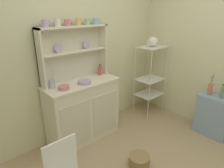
{
  "coord_description": "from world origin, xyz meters",
  "views": [
    {
      "loc": [
        -1.51,
        -0.84,
        1.85
      ],
      "look_at": [
        0.24,
        1.12,
        0.86
      ],
      "focal_mm": 31.65,
      "sensor_mm": 36.0,
      "label": 1
    }
  ],
  "objects_px": {
    "hutch_shelf_unit": "(73,49)",
    "floor_basket": "(139,161)",
    "jam_bottle": "(100,71)",
    "flower_vase": "(210,87)",
    "oil_bottle": "(222,92)",
    "porcelain_teapot": "(153,42)",
    "cup_lilac_0": "(45,23)",
    "utensil_jar": "(52,83)",
    "side_shelf_blue": "(213,116)",
    "bakers_rack": "(150,73)",
    "hutch_cabinet": "(83,110)",
    "bowl_mixing_large": "(64,88)"
  },
  "relations": [
    {
      "from": "porcelain_teapot",
      "to": "hutch_cabinet",
      "type": "bearing_deg",
      "value": 174.02
    },
    {
      "from": "hutch_cabinet",
      "to": "bowl_mixing_large",
      "type": "xyz_separation_m",
      "value": [
        -0.31,
        -0.07,
        0.46
      ]
    },
    {
      "from": "cup_lilac_0",
      "to": "utensil_jar",
      "type": "bearing_deg",
      "value": -114.65
    },
    {
      "from": "hutch_shelf_unit",
      "to": "floor_basket",
      "type": "bearing_deg",
      "value": -81.41
    },
    {
      "from": "bowl_mixing_large",
      "to": "porcelain_teapot",
      "type": "bearing_deg",
      "value": -2.39
    },
    {
      "from": "hutch_shelf_unit",
      "to": "cup_lilac_0",
      "type": "xyz_separation_m",
      "value": [
        -0.38,
        -0.04,
        0.36
      ]
    },
    {
      "from": "floor_basket",
      "to": "jam_bottle",
      "type": "bearing_deg",
      "value": 77.78
    },
    {
      "from": "porcelain_teapot",
      "to": "oil_bottle",
      "type": "xyz_separation_m",
      "value": [
        0.18,
        -1.16,
        -0.62
      ]
    },
    {
      "from": "bakers_rack",
      "to": "porcelain_teapot",
      "type": "distance_m",
      "value": 0.56
    },
    {
      "from": "side_shelf_blue",
      "to": "hutch_shelf_unit",
      "type": "bearing_deg",
      "value": 137.46
    },
    {
      "from": "hutch_cabinet",
      "to": "bakers_rack",
      "type": "relative_size",
      "value": 0.86
    },
    {
      "from": "hutch_cabinet",
      "to": "floor_basket",
      "type": "distance_m",
      "value": 1.05
    },
    {
      "from": "floor_basket",
      "to": "utensil_jar",
      "type": "bearing_deg",
      "value": 118.62
    },
    {
      "from": "hutch_cabinet",
      "to": "utensil_jar",
      "type": "height_order",
      "value": "utensil_jar"
    },
    {
      "from": "hutch_shelf_unit",
      "to": "utensil_jar",
      "type": "bearing_deg",
      "value": -167.56
    },
    {
      "from": "side_shelf_blue",
      "to": "jam_bottle",
      "type": "bearing_deg",
      "value": 130.63
    },
    {
      "from": "flower_vase",
      "to": "oil_bottle",
      "type": "relative_size",
      "value": 1.52
    },
    {
      "from": "flower_vase",
      "to": "bakers_rack",
      "type": "bearing_deg",
      "value": 100.21
    },
    {
      "from": "floor_basket",
      "to": "jam_bottle",
      "type": "distance_m",
      "value": 1.4
    },
    {
      "from": "hutch_shelf_unit",
      "to": "oil_bottle",
      "type": "relative_size",
      "value": 4.69
    },
    {
      "from": "floor_basket",
      "to": "bowl_mixing_large",
      "type": "bearing_deg",
      "value": 118.56
    },
    {
      "from": "side_shelf_blue",
      "to": "flower_vase",
      "type": "xyz_separation_m",
      "value": [
        0.0,
        0.12,
        0.43
      ]
    },
    {
      "from": "hutch_cabinet",
      "to": "porcelain_teapot",
      "type": "height_order",
      "value": "porcelain_teapot"
    },
    {
      "from": "hutch_shelf_unit",
      "to": "bakers_rack",
      "type": "distance_m",
      "value": 1.51
    },
    {
      "from": "oil_bottle",
      "to": "cup_lilac_0",
      "type": "bearing_deg",
      "value": 143.45
    },
    {
      "from": "hutch_shelf_unit",
      "to": "utensil_jar",
      "type": "distance_m",
      "value": 0.55
    },
    {
      "from": "bowl_mixing_large",
      "to": "flower_vase",
      "type": "bearing_deg",
      "value": -29.72
    },
    {
      "from": "bakers_rack",
      "to": "jam_bottle",
      "type": "relative_size",
      "value": 7.31
    },
    {
      "from": "hutch_shelf_unit",
      "to": "jam_bottle",
      "type": "height_order",
      "value": "hutch_shelf_unit"
    },
    {
      "from": "utensil_jar",
      "to": "porcelain_teapot",
      "type": "distance_m",
      "value": 1.82
    },
    {
      "from": "side_shelf_blue",
      "to": "cup_lilac_0",
      "type": "relative_size",
      "value": 6.57
    },
    {
      "from": "hutch_cabinet",
      "to": "oil_bottle",
      "type": "distance_m",
      "value": 2.04
    },
    {
      "from": "bakers_rack",
      "to": "jam_bottle",
      "type": "xyz_separation_m",
      "value": [
        -0.97,
        0.23,
        0.2
      ]
    },
    {
      "from": "cup_lilac_0",
      "to": "floor_basket",
      "type": "bearing_deg",
      "value": -63.25
    },
    {
      "from": "utensil_jar",
      "to": "jam_bottle",
      "type": "bearing_deg",
      "value": 0.65
    },
    {
      "from": "hutch_cabinet",
      "to": "flower_vase",
      "type": "bearing_deg",
      "value": -36.26
    },
    {
      "from": "side_shelf_blue",
      "to": "jam_bottle",
      "type": "xyz_separation_m",
      "value": [
        -1.15,
        1.34,
        0.65
      ]
    },
    {
      "from": "hutch_shelf_unit",
      "to": "cup_lilac_0",
      "type": "distance_m",
      "value": 0.52
    },
    {
      "from": "side_shelf_blue",
      "to": "flower_vase",
      "type": "distance_m",
      "value": 0.45
    },
    {
      "from": "bakers_rack",
      "to": "porcelain_teapot",
      "type": "height_order",
      "value": "porcelain_teapot"
    },
    {
      "from": "cup_lilac_0",
      "to": "utensil_jar",
      "type": "distance_m",
      "value": 0.74
    },
    {
      "from": "porcelain_teapot",
      "to": "utensil_jar",
      "type": "bearing_deg",
      "value": 172.88
    },
    {
      "from": "bakers_rack",
      "to": "cup_lilac_0",
      "type": "xyz_separation_m",
      "value": [
        -1.75,
        0.27,
        0.92
      ]
    },
    {
      "from": "bakers_rack",
      "to": "bowl_mixing_large",
      "type": "height_order",
      "value": "bakers_rack"
    },
    {
      "from": "hutch_shelf_unit",
      "to": "side_shelf_blue",
      "type": "xyz_separation_m",
      "value": [
        1.55,
        -1.42,
        -1.02
      ]
    },
    {
      "from": "porcelain_teapot",
      "to": "flower_vase",
      "type": "height_order",
      "value": "porcelain_teapot"
    },
    {
      "from": "hutch_shelf_unit",
      "to": "flower_vase",
      "type": "distance_m",
      "value": 2.11
    },
    {
      "from": "bakers_rack",
      "to": "porcelain_teapot",
      "type": "relative_size",
      "value": 4.87
    },
    {
      "from": "floor_basket",
      "to": "porcelain_teapot",
      "type": "relative_size",
      "value": 1.02
    },
    {
      "from": "hutch_shelf_unit",
      "to": "oil_bottle",
      "type": "distance_m",
      "value": 2.22
    }
  ]
}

